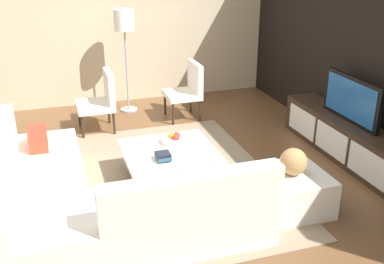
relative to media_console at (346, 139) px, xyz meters
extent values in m
plane|color=brown|center=(0.00, -2.40, -0.25)|extent=(14.00, 14.00, 0.00)
cube|color=black|center=(0.00, 0.30, 1.15)|extent=(6.40, 0.12, 2.80)
cube|color=beige|center=(-3.20, -2.20, 1.15)|extent=(0.12, 5.20, 2.80)
cube|color=gray|center=(-0.10, -2.40, -0.24)|extent=(3.26, 2.52, 0.01)
cube|color=#332319|center=(0.00, 0.00, 0.00)|extent=(2.29, 0.44, 0.50)
cube|color=white|center=(-0.70, -0.22, 0.00)|extent=(0.65, 0.01, 0.35)
cube|color=white|center=(0.00, -0.22, 0.00)|extent=(0.65, 0.01, 0.35)
cube|color=white|center=(0.70, -0.22, 0.00)|extent=(0.65, 0.01, 0.35)
cube|color=black|center=(0.00, 0.00, 0.53)|extent=(1.05, 0.05, 0.56)
cube|color=#194C8C|center=(0.00, -0.03, 0.53)|extent=(0.94, 0.01, 0.47)
cube|color=white|center=(0.20, -3.70, -0.04)|extent=(2.44, 0.85, 0.42)
cube|color=white|center=(0.20, -4.03, 0.37)|extent=(2.44, 0.18, 0.39)
cube|color=white|center=(0.99, -2.48, -0.04)|extent=(0.85, 1.58, 0.42)
cube|color=white|center=(1.33, -2.48, 0.37)|extent=(0.18, 1.58, 0.39)
cube|color=red|center=(-0.53, -3.70, 0.28)|extent=(0.36, 0.20, 0.22)
cube|color=red|center=(0.99, -2.08, 0.20)|extent=(0.60, 0.44, 0.06)
cube|color=#332319|center=(-0.10, -2.30, -0.08)|extent=(0.80, 0.83, 0.33)
cube|color=white|center=(-0.10, -2.30, 0.10)|extent=(0.99, 1.04, 0.05)
cylinder|color=#332319|center=(-2.14, -3.13, -0.06)|extent=(0.04, 0.04, 0.38)
cylinder|color=#332319|center=(-1.65, -3.13, -0.06)|extent=(0.04, 0.04, 0.38)
cylinder|color=#332319|center=(-2.14, -2.69, -0.06)|extent=(0.04, 0.04, 0.38)
cylinder|color=#332319|center=(-1.65, -2.69, -0.06)|extent=(0.04, 0.04, 0.38)
cube|color=white|center=(-1.90, -2.91, 0.13)|extent=(0.57, 0.52, 0.08)
cube|color=white|center=(-1.90, -2.69, 0.40)|extent=(0.57, 0.08, 0.45)
cylinder|color=#A5A5AA|center=(-2.61, -2.30, -0.24)|extent=(0.28, 0.28, 0.02)
cylinder|color=#A5A5AA|center=(-2.61, -2.30, 0.41)|extent=(0.03, 0.03, 1.28)
cylinder|color=white|center=(-2.61, -2.30, 1.21)|extent=(0.32, 0.32, 0.32)
cube|color=white|center=(0.88, -1.28, -0.05)|extent=(0.70, 0.70, 0.40)
cylinder|color=silver|center=(-0.28, -2.20, 0.17)|extent=(0.28, 0.28, 0.07)
sphere|color=#B23326|center=(-0.22, -2.18, 0.22)|extent=(0.09, 0.09, 0.09)
sphere|color=#B23326|center=(-0.30, -2.15, 0.22)|extent=(0.08, 0.08, 0.08)
sphere|color=gold|center=(-0.30, -2.21, 0.22)|extent=(0.08, 0.08, 0.08)
cylinder|color=#332319|center=(-2.24, -1.78, -0.06)|extent=(0.04, 0.04, 0.38)
cylinder|color=#332319|center=(-1.77, -1.78, -0.06)|extent=(0.04, 0.04, 0.38)
cylinder|color=#332319|center=(-2.24, -1.35, -0.06)|extent=(0.04, 0.04, 0.38)
cylinder|color=#332319|center=(-1.77, -1.35, -0.06)|extent=(0.04, 0.04, 0.38)
cube|color=white|center=(-2.00, -1.57, 0.13)|extent=(0.55, 0.51, 0.08)
cube|color=white|center=(-2.00, -1.35, 0.40)|extent=(0.55, 0.08, 0.45)
sphere|color=#AD8451|center=(0.88, -1.28, 0.29)|extent=(0.28, 0.28, 0.28)
cube|color=#2D516B|center=(0.12, -2.42, 0.14)|extent=(0.16, 0.13, 0.02)
cube|color=#2D516B|center=(0.12, -2.42, 0.17)|extent=(0.20, 0.15, 0.03)
cube|color=#1E232D|center=(0.11, -2.43, 0.20)|extent=(0.16, 0.15, 0.03)
camera|label=1|loc=(4.44, -3.50, 2.31)|focal=42.65mm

